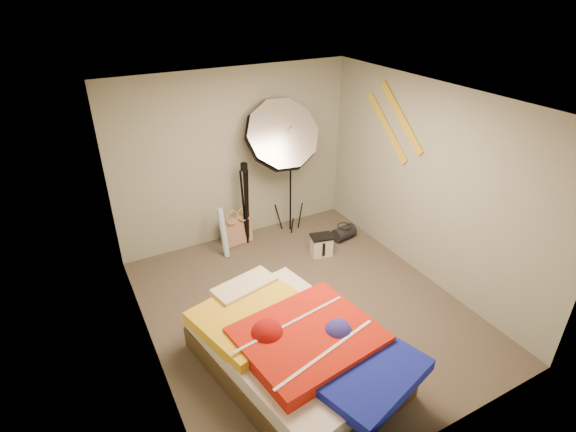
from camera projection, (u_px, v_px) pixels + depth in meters
floor at (304, 308)px, 5.42m from camera, size 4.00×4.00×0.00m
ceiling at (309, 100)px, 4.23m from camera, size 4.00×4.00×0.00m
wall_back at (235, 158)px, 6.37m from camera, size 3.50×0.00×3.50m
wall_front at (445, 332)px, 3.27m from camera, size 3.50×0.00×3.50m
wall_left at (141, 260)px, 4.09m from camera, size 0.00×4.00×4.00m
wall_right at (428, 185)px, 5.55m from camera, size 0.00×4.00×4.00m
tote_bag at (237, 230)px, 6.64m from camera, size 0.44×0.22×0.44m
wrapping_roll at (223, 233)px, 6.27m from camera, size 0.10×0.21×0.73m
camera_case at (321, 246)px, 6.38m from camera, size 0.33×0.27×0.29m
duffel_bag at (344, 233)px, 6.77m from camera, size 0.38×0.27×0.21m
wall_stripe_upper at (401, 118)px, 5.67m from camera, size 0.02×0.91×0.78m
wall_stripe_lower at (387, 128)px, 5.96m from camera, size 0.02×0.91×0.78m
bed at (295, 348)px, 4.43m from camera, size 1.81×2.33×0.59m
photo_umbrella at (281, 136)px, 6.18m from camera, size 1.37×1.07×2.20m
camera_tripod at (246, 199)px, 6.39m from camera, size 0.09×0.09×1.27m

